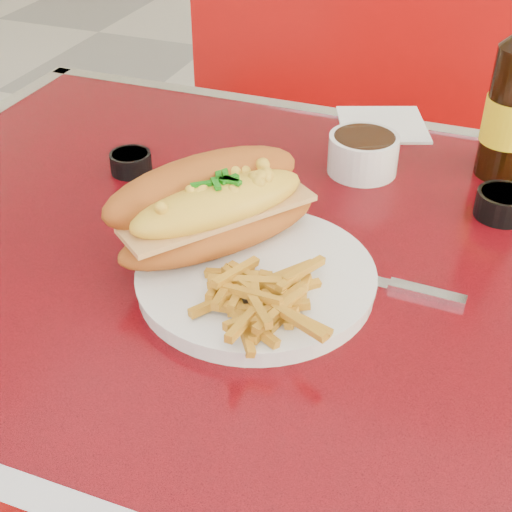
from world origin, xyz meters
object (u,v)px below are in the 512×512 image
(dinner_plate, at_px, (256,278))
(mac_hoagie, at_px, (213,206))
(fork, at_px, (232,233))
(knife, at_px, (380,282))
(sauce_cup_left, at_px, (131,162))
(sauce_cup_right, at_px, (503,203))
(diner_table, at_px, (298,352))
(gravy_ramekin, at_px, (363,153))
(booth_bench_far, at_px, (397,236))

(dinner_plate, height_order, mac_hoagie, mac_hoagie)
(fork, relative_size, knife, 0.61)
(fork, height_order, sauce_cup_left, sauce_cup_left)
(mac_hoagie, bearing_deg, sauce_cup_left, 90.23)
(sauce_cup_left, relative_size, sauce_cup_right, 0.78)
(diner_table, distance_m, knife, 0.19)
(mac_hoagie, distance_m, gravy_ramekin, 0.29)
(booth_bench_far, distance_m, dinner_plate, 1.02)
(diner_table, height_order, sauce_cup_right, sauce_cup_right)
(fork, relative_size, sauce_cup_right, 1.74)
(dinner_plate, bearing_deg, mac_hoagie, 148.85)
(booth_bench_far, bearing_deg, mac_hoagie, -96.48)
(booth_bench_far, distance_m, fork, 0.97)
(gravy_ramekin, height_order, knife, gravy_ramekin)
(diner_table, bearing_deg, fork, -168.18)
(gravy_ramekin, relative_size, sauce_cup_right, 1.38)
(booth_bench_far, distance_m, mac_hoagie, 1.02)
(diner_table, relative_size, gravy_ramekin, 11.06)
(mac_hoagie, xyz_separation_m, sauce_cup_left, (-0.19, 0.14, -0.05))
(sauce_cup_left, height_order, sauce_cup_right, sauce_cup_right)
(dinner_plate, distance_m, fork, 0.08)
(diner_table, relative_size, sauce_cup_right, 15.29)
(gravy_ramekin, xyz_separation_m, sauce_cup_left, (-0.30, -0.12, -0.01))
(sauce_cup_left, distance_m, knife, 0.41)
(booth_bench_far, relative_size, sauce_cup_right, 14.92)
(mac_hoagie, height_order, knife, mac_hoagie)
(booth_bench_far, xyz_separation_m, dinner_plate, (-0.03, -0.89, 0.49))
(mac_hoagie, bearing_deg, dinner_plate, -84.12)
(diner_table, xyz_separation_m, dinner_plate, (-0.03, -0.08, 0.17))
(gravy_ramekin, distance_m, sauce_cup_left, 0.33)
(diner_table, distance_m, sauce_cup_right, 0.32)
(diner_table, relative_size, dinner_plate, 4.55)
(diner_table, distance_m, gravy_ramekin, 0.29)
(sauce_cup_left, bearing_deg, fork, -30.74)
(dinner_plate, bearing_deg, fork, 131.08)
(booth_bench_far, bearing_deg, diner_table, -90.00)
(mac_hoagie, xyz_separation_m, fork, (0.01, 0.02, -0.05))
(mac_hoagie, bearing_deg, booth_bench_far, 30.54)
(gravy_ramekin, bearing_deg, dinner_plate, -98.66)
(sauce_cup_right, relative_size, knife, 0.35)
(knife, bearing_deg, gravy_ramekin, 110.63)
(gravy_ramekin, distance_m, knife, 0.26)
(gravy_ramekin, bearing_deg, knife, -71.68)
(dinner_plate, xyz_separation_m, sauce_cup_right, (0.24, 0.25, 0.01))
(diner_table, bearing_deg, mac_hoagie, -157.94)
(dinner_plate, height_order, knife, dinner_plate)
(fork, relative_size, gravy_ramekin, 1.26)
(mac_hoagie, xyz_separation_m, knife, (0.20, 0.01, -0.06))
(dinner_plate, height_order, gravy_ramekin, gravy_ramekin)
(dinner_plate, relative_size, fork, 1.93)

